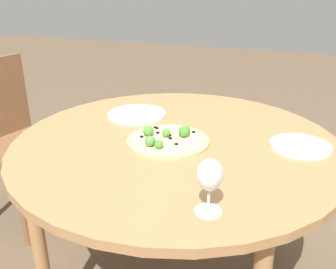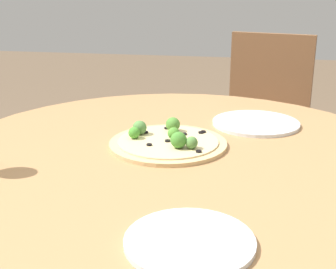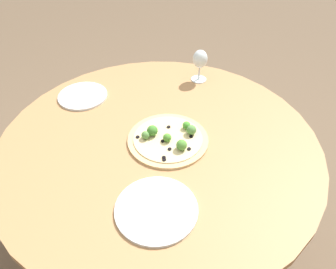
# 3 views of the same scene
# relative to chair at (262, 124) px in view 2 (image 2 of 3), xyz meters

# --- Properties ---
(dining_table) EXTENTS (1.21, 1.21, 0.71)m
(dining_table) POSITION_rel_chair_xyz_m (0.99, -0.24, 0.16)
(dining_table) COLOR #A87A4C
(dining_table) RESTS_ON ground_plane
(chair) EXTENTS (0.48, 0.48, 0.89)m
(chair) POSITION_rel_chair_xyz_m (0.00, 0.00, 0.00)
(chair) COLOR brown
(chair) RESTS_ON ground_plane
(pizza) EXTENTS (0.30, 0.30, 0.05)m
(pizza) POSITION_rel_chair_xyz_m (0.97, -0.27, 0.23)
(pizza) COLOR tan
(pizza) RESTS_ON dining_table
(plate_near) EXTENTS (0.21, 0.21, 0.01)m
(plate_near) POSITION_rel_chair_xyz_m (1.43, -0.15, 0.23)
(plate_near) COLOR silver
(plate_near) RESTS_ON dining_table
(plate_far) EXTENTS (0.25, 0.25, 0.01)m
(plate_far) POSITION_rel_chair_xyz_m (0.74, -0.04, 0.23)
(plate_far) COLOR silver
(plate_far) RESTS_ON dining_table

